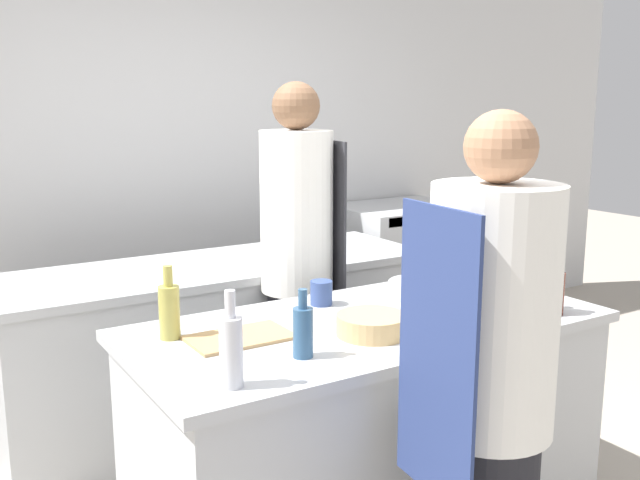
# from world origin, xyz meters

# --- Properties ---
(wall_back) EXTENTS (8.00, 0.06, 2.80)m
(wall_back) POSITION_xyz_m (0.00, 2.13, 1.40)
(wall_back) COLOR silver
(wall_back) RESTS_ON ground_plane
(prep_counter) EXTENTS (1.81, 0.85, 0.89)m
(prep_counter) POSITION_xyz_m (0.00, 0.00, 0.45)
(prep_counter) COLOR #B7BABC
(prep_counter) RESTS_ON ground_plane
(pass_counter) EXTENTS (2.23, 0.73, 0.89)m
(pass_counter) POSITION_xyz_m (-0.11, 1.18, 0.45)
(pass_counter) COLOR #B7BABC
(pass_counter) RESTS_ON ground_plane
(oven_range) EXTENTS (0.88, 0.70, 0.99)m
(oven_range) POSITION_xyz_m (1.52, 1.73, 0.50)
(oven_range) COLOR #B7BABC
(oven_range) RESTS_ON ground_plane
(chef_at_prep_near) EXTENTS (0.39, 0.38, 1.68)m
(chef_at_prep_near) POSITION_xyz_m (-0.10, -0.72, 0.84)
(chef_at_prep_near) COLOR black
(chef_at_prep_near) RESTS_ON ground_plane
(chef_at_stove) EXTENTS (0.37, 0.36, 1.79)m
(chef_at_stove) POSITION_xyz_m (0.12, 0.74, 0.90)
(chef_at_stove) COLOR black
(chef_at_stove) RESTS_ON ground_plane
(bottle_olive_oil) EXTENTS (0.09, 0.09, 0.23)m
(bottle_olive_oil) POSITION_xyz_m (0.65, -0.31, 0.98)
(bottle_olive_oil) COLOR #5B2319
(bottle_olive_oil) RESTS_ON prep_counter
(bottle_vinegar) EXTENTS (0.07, 0.07, 0.29)m
(bottle_vinegar) POSITION_xyz_m (-0.71, -0.30, 1.00)
(bottle_vinegar) COLOR silver
(bottle_vinegar) RESTS_ON prep_counter
(bottle_wine) EXTENTS (0.09, 0.09, 0.29)m
(bottle_wine) POSITION_xyz_m (0.58, -0.21, 1.01)
(bottle_wine) COLOR black
(bottle_wine) RESTS_ON prep_counter
(bottle_cooking_oil) EXTENTS (0.07, 0.07, 0.32)m
(bottle_cooking_oil) POSITION_xyz_m (0.24, -0.04, 1.02)
(bottle_cooking_oil) COLOR #19471E
(bottle_cooking_oil) RESTS_ON prep_counter
(bottle_sauce) EXTENTS (0.07, 0.07, 0.23)m
(bottle_sauce) POSITION_xyz_m (-0.41, -0.20, 0.98)
(bottle_sauce) COLOR #2D5175
(bottle_sauce) RESTS_ON prep_counter
(bottle_water) EXTENTS (0.07, 0.07, 0.26)m
(bottle_water) POSITION_xyz_m (-0.71, 0.20, 0.99)
(bottle_water) COLOR #B2A84C
(bottle_water) RESTS_ON prep_counter
(bowl_mixing_large) EXTENTS (0.25, 0.25, 0.07)m
(bowl_mixing_large) POSITION_xyz_m (-0.09, -0.14, 0.93)
(bowl_mixing_large) COLOR tan
(bowl_mixing_large) RESTS_ON prep_counter
(bowl_prep_small) EXTENTS (0.27, 0.27, 0.06)m
(bowl_prep_small) POSITION_xyz_m (0.38, 0.16, 0.92)
(bowl_prep_small) COLOR #B7BABC
(bowl_prep_small) RESTS_ON prep_counter
(cup) EXTENTS (0.09, 0.09, 0.10)m
(cup) POSITION_xyz_m (-0.04, 0.27, 0.94)
(cup) COLOR #33477F
(cup) RESTS_ON prep_counter
(cutting_board) EXTENTS (0.36, 0.22, 0.01)m
(cutting_board) POSITION_xyz_m (-0.51, 0.06, 0.90)
(cutting_board) COLOR tan
(cutting_board) RESTS_ON prep_counter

